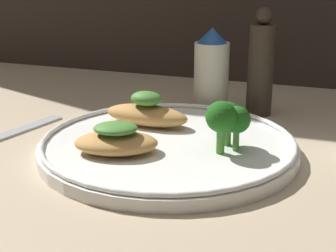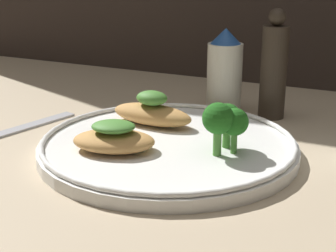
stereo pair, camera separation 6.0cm
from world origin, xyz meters
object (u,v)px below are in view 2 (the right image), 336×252
broccoli_bunch (226,120)px  sauce_bottle (227,72)px  plate (168,145)px  pepper_grinder (274,69)px

broccoli_bunch → sauce_bottle: size_ratio=0.50×
plate → pepper_grinder: (7.24, 19.24, 6.08)cm
plate → pepper_grinder: size_ratio=1.97×
sauce_bottle → pepper_grinder: bearing=0.0°
sauce_bottle → pepper_grinder: 6.92cm
broccoli_bunch → pepper_grinder: bearing=89.4°
broccoli_bunch → pepper_grinder: (0.21, 19.24, 1.95)cm
sauce_bottle → plate: bearing=-91.3°
broccoli_bunch → pepper_grinder: 19.34cm
broccoli_bunch → sauce_bottle: sauce_bottle is taller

